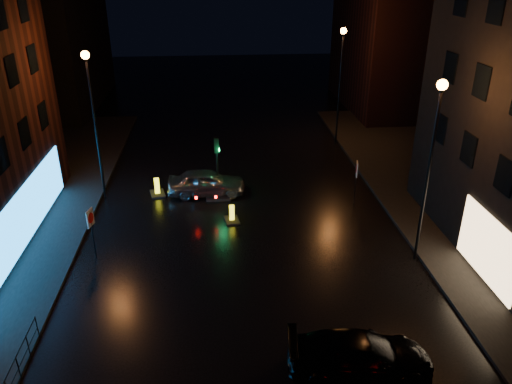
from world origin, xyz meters
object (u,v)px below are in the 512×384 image
Objects in this scene: bollard_near at (232,218)px; road_sign_right at (356,173)px; dark_sedan at (360,355)px; road_sign_left at (91,222)px; bollard_far at (157,191)px; silver_hatchback at (206,182)px; traffic_signal at (218,185)px.

road_sign_right is (7.03, 1.53, 1.69)m from bollard_near.
dark_sedan reaches higher than bollard_near.
bollard_near is at bearing 24.67° from road_sign_right.
road_sign_right reaches higher than dark_sedan.
dark_sedan is at bearing -24.08° from road_sign_left.
road_sign_left is at bearing -121.88° from bollard_far.
silver_hatchback is 8.31m from road_sign_left.
bollard_far reaches higher than bollard_near.
traffic_signal is at bearing 22.73° from dark_sedan.
traffic_signal reaches higher than silver_hatchback.
silver_hatchback reaches higher than bollard_near.
road_sign_right reaches higher than road_sign_left.
road_sign_left reaches higher than bollard_near.
dark_sedan is at bearing -74.39° from bollard_far.
silver_hatchback is at bearing 25.28° from dark_sedan.
road_sign_left is (-5.15, -6.43, 1.11)m from silver_hatchback.
silver_hatchback is 8.66m from road_sign_right.
road_sign_left is 14.25m from road_sign_right.
traffic_signal is 0.71× the size of dark_sedan.
road_sign_left is 0.99× the size of road_sign_right.
bollard_far is at bearing 85.16° from road_sign_left.
traffic_signal reaches higher than dark_sedan.
bollard_near is at bearing -79.45° from traffic_signal.
traffic_signal is 0.77× the size of silver_hatchback.
silver_hatchback is at bearing -167.78° from traffic_signal.
bollard_near is 7.34m from road_sign_left.
dark_sedan is (5.16, -14.46, -0.06)m from silver_hatchback.
traffic_signal is 3.66m from bollard_near.
road_sign_left reaches higher than silver_hatchback.
road_sign_right reaches higher than silver_hatchback.
road_sign_left is (-10.31, 8.03, 1.17)m from dark_sedan.
bollard_near is (-3.82, 11.02, -0.50)m from dark_sedan.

